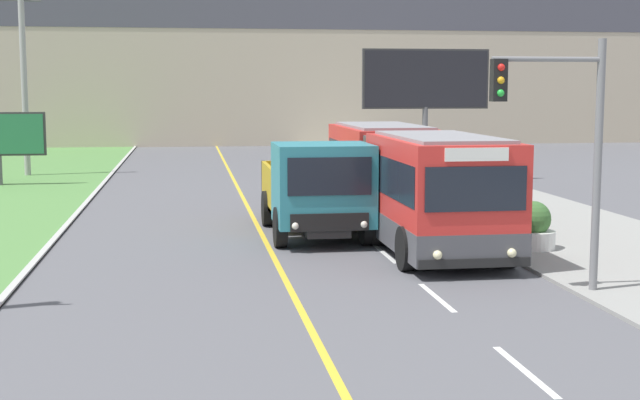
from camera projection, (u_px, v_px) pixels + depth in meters
city_bus at (407, 182)px, 24.50m from camera, size 2.66×11.96×2.94m
dump_truck at (318, 191)px, 23.82m from camera, size 2.56×6.33×2.63m
utility_pole_far at (24, 76)px, 40.87m from camera, size 1.80×0.28×9.10m
traffic_light_mast at (564, 132)px, 17.19m from camera, size 2.28×0.32×5.00m
billboard_large at (426, 83)px, 38.23m from camera, size 5.54×0.24×5.72m
planter_round_near at (533, 228)px, 22.14m from camera, size 1.11×1.11×1.19m
planter_round_second at (464, 201)px, 27.35m from camera, size 1.11×1.11×1.21m
planter_round_third at (422, 183)px, 32.58m from camera, size 1.20×1.20×1.23m
planter_round_far at (387, 170)px, 37.79m from camera, size 1.16×1.16×1.23m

